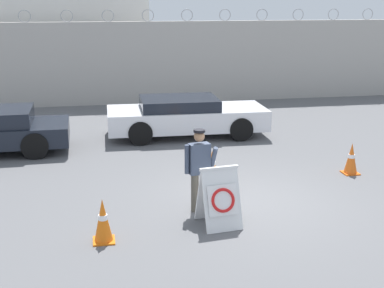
# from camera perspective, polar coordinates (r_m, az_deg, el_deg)

# --- Properties ---
(ground_plane) EXTENTS (90.00, 90.00, 0.00)m
(ground_plane) POSITION_cam_1_polar(r_m,az_deg,el_deg) (11.20, 5.65, -6.15)
(ground_plane) COLOR #5B5B5E
(perimeter_wall) EXTENTS (36.00, 0.30, 3.66)m
(perimeter_wall) POSITION_cam_1_polar(r_m,az_deg,el_deg) (21.49, -2.56, 8.71)
(perimeter_wall) COLOR #ADA8A0
(perimeter_wall) RESTS_ON ground_plane
(building_block) EXTENTS (9.41, 7.58, 4.80)m
(building_block) POSITION_cam_1_polar(r_m,az_deg,el_deg) (26.40, -15.85, 11.10)
(building_block) COLOR silver
(building_block) RESTS_ON ground_plane
(barricade_sign) EXTENTS (0.79, 0.84, 1.13)m
(barricade_sign) POSITION_cam_1_polar(r_m,az_deg,el_deg) (9.85, 2.96, -5.66)
(barricade_sign) COLOR white
(barricade_sign) RESTS_ON ground_plane
(security_guard) EXTENTS (0.63, 0.36, 1.66)m
(security_guard) POSITION_cam_1_polar(r_m,az_deg,el_deg) (10.39, 0.78, -2.47)
(security_guard) COLOR #514C42
(security_guard) RESTS_ON ground_plane
(traffic_cone_near) EXTENTS (0.37, 0.37, 0.76)m
(traffic_cone_near) POSITION_cam_1_polar(r_m,az_deg,el_deg) (13.33, 16.63, -1.50)
(traffic_cone_near) COLOR orange
(traffic_cone_near) RESTS_ON ground_plane
(traffic_cone_mid) EXTENTS (0.38, 0.38, 0.78)m
(traffic_cone_mid) POSITION_cam_1_polar(r_m,az_deg,el_deg) (9.40, -9.48, -8.06)
(traffic_cone_mid) COLOR orange
(traffic_cone_mid) RESTS_ON ground_plane
(traffic_cone_far) EXTENTS (0.39, 0.39, 0.71)m
(traffic_cone_far) POSITION_cam_1_polar(r_m,az_deg,el_deg) (12.33, 2.15, -2.31)
(traffic_cone_far) COLOR orange
(traffic_cone_far) RESTS_ON ground_plane
(parked_car_rear_sedan) EXTENTS (4.82, 2.05, 1.18)m
(parked_car_rear_sedan) POSITION_cam_1_polar(r_m,az_deg,el_deg) (16.26, -0.71, 3.03)
(parked_car_rear_sedan) COLOR black
(parked_car_rear_sedan) RESTS_ON ground_plane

